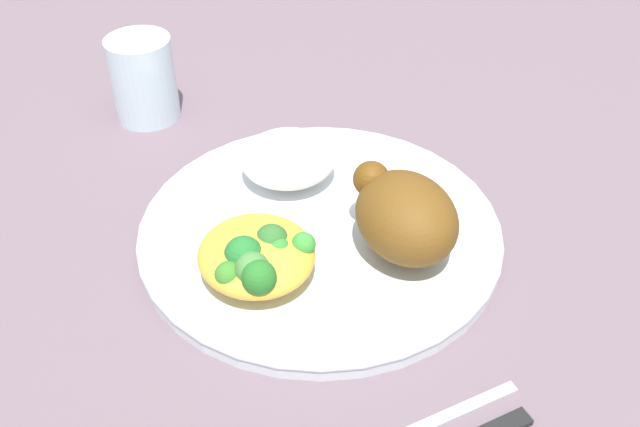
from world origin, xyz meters
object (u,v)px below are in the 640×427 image
Objects in this scene: plate at (320,230)px; mac_cheese_with_broccoli at (257,256)px; roasted_chicken at (404,215)px; water_glass at (143,79)px; rice_pile at (288,158)px.

mac_cheese_with_broccoli is at bearing 118.71° from plate.
roasted_chicken is 1.17× the size of water_glass.
plate is at bearing -160.20° from water_glass.
water_glass is (0.24, 0.09, 0.03)m from plate.
plate is 0.08m from rice_pile.
water_glass reaches higher than rice_pile.
water_glass is at bearing 19.80° from plate.
water_glass is at bearing 26.83° from rice_pile.
plate is 2.97× the size of roasted_chicken.
water_glass is at bearing 4.69° from mac_cheese_with_broccoli.
rice_pile reaches higher than plate.
plate is 0.08m from mac_cheese_with_broccoli.
rice_pile is 0.19m from water_glass.
plate is 3.55× the size of rice_pile.
roasted_chicken is 1.07× the size of mac_cheese_with_broccoli.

